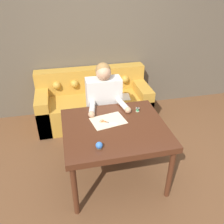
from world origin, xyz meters
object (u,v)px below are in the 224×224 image
at_px(pin_cushion, 99,146).
at_px(scissors, 105,122).
at_px(couch, 94,103).
at_px(dining_table, 115,132).
at_px(person, 104,106).
at_px(thread_spool, 138,110).

bearing_deg(pin_cushion, scissors, 71.18).
bearing_deg(pin_cushion, couch, 83.58).
bearing_deg(dining_table, couch, 91.82).
xyz_separation_m(person, thread_spool, (0.35, -0.39, 0.13)).
height_order(dining_table, pin_cushion, pin_cushion).
xyz_separation_m(couch, thread_spool, (0.39, -1.11, 0.46)).
distance_m(dining_table, person, 0.66).
bearing_deg(scissors, thread_spool, 19.29).
height_order(thread_spool, pin_cushion, pin_cushion).
distance_m(couch, pin_cushion, 1.77).
bearing_deg(scissors, dining_table, -52.48).
height_order(dining_table, scissors, scissors).
bearing_deg(couch, person, -86.22).
bearing_deg(thread_spool, couch, 109.54).
bearing_deg(couch, thread_spool, -70.46).
xyz_separation_m(dining_table, pin_cushion, (-0.23, -0.33, 0.11)).
distance_m(person, thread_spool, 0.54).
relative_size(dining_table, person, 0.92).
xyz_separation_m(scissors, thread_spool, (0.43, 0.15, 0.02)).
bearing_deg(dining_table, thread_spool, 36.96).
xyz_separation_m(dining_table, couch, (-0.04, 1.37, -0.36)).
xyz_separation_m(dining_table, scissors, (-0.09, 0.11, 0.08)).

